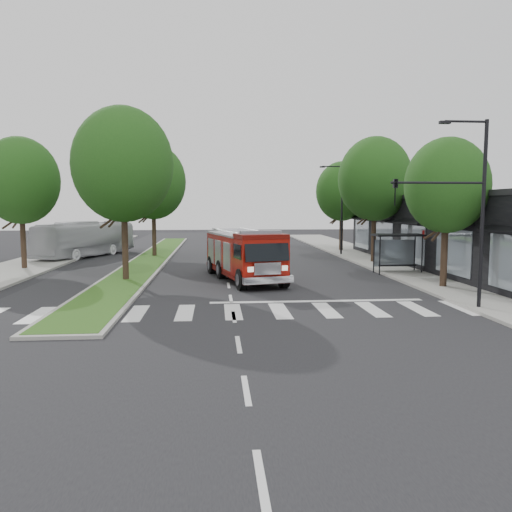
# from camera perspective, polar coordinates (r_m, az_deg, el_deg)

# --- Properties ---
(ground) EXTENTS (140.00, 140.00, 0.00)m
(ground) POSITION_cam_1_polar(r_m,az_deg,el_deg) (24.08, -2.90, -4.89)
(ground) COLOR black
(ground) RESTS_ON ground
(sidewalk_right) EXTENTS (5.00, 80.00, 0.15)m
(sidewalk_right) POSITION_cam_1_polar(r_m,az_deg,el_deg) (36.42, 16.65, -1.38)
(sidewalk_right) COLOR gray
(sidewalk_right) RESTS_ON ground
(sidewalk_left) EXTENTS (5.00, 80.00, 0.15)m
(sidewalk_left) POSITION_cam_1_polar(r_m,az_deg,el_deg) (36.63, -26.75, -1.72)
(sidewalk_left) COLOR gray
(sidewalk_left) RESTS_ON ground
(median) EXTENTS (3.00, 50.00, 0.15)m
(median) POSITION_cam_1_polar(r_m,az_deg,el_deg) (42.22, -11.84, -0.31)
(median) COLOR gray
(median) RESTS_ON ground
(storefront_row) EXTENTS (8.00, 30.00, 5.00)m
(storefront_row) POSITION_cam_1_polar(r_m,az_deg,el_deg) (38.08, 23.08, 2.36)
(storefront_row) COLOR black
(storefront_row) RESTS_ON ground
(bus_shelter) EXTENTS (3.20, 1.60, 2.61)m
(bus_shelter) POSITION_cam_1_polar(r_m,az_deg,el_deg) (34.05, 15.83, 1.48)
(bus_shelter) COLOR black
(bus_shelter) RESTS_ON ground
(tree_right_near) EXTENTS (4.40, 4.40, 8.05)m
(tree_right_near) POSITION_cam_1_polar(r_m,az_deg,el_deg) (28.43, 20.96, 7.51)
(tree_right_near) COLOR black
(tree_right_near) RESTS_ON ground
(tree_right_mid) EXTENTS (5.60, 5.60, 9.72)m
(tree_right_mid) POSITION_cam_1_polar(r_m,az_deg,el_deg) (39.64, 13.44, 8.55)
(tree_right_mid) COLOR black
(tree_right_mid) RESTS_ON ground
(tree_right_far) EXTENTS (5.00, 5.00, 8.73)m
(tree_right_far) POSITION_cam_1_polar(r_m,az_deg,el_deg) (49.22, 9.78, 7.29)
(tree_right_far) COLOR black
(tree_right_far) RESTS_ON ground
(tree_median_near) EXTENTS (5.80, 5.80, 10.16)m
(tree_median_near) POSITION_cam_1_polar(r_m,az_deg,el_deg) (30.22, -14.96, 10.05)
(tree_median_near) COLOR black
(tree_median_near) RESTS_ON ground
(tree_median_far) EXTENTS (5.60, 5.60, 9.72)m
(tree_median_far) POSITION_cam_1_polar(r_m,az_deg,el_deg) (44.02, -11.68, 8.29)
(tree_median_far) COLOR black
(tree_median_far) RESTS_ON ground
(tree_left_mid) EXTENTS (5.20, 5.20, 9.16)m
(tree_left_mid) POSITION_cam_1_polar(r_m,az_deg,el_deg) (38.09, -25.33, 7.79)
(tree_left_mid) COLOR black
(tree_left_mid) RESTS_ON ground
(streetlight_right_near) EXTENTS (4.08, 0.22, 8.00)m
(streetlight_right_near) POSITION_cam_1_polar(r_m,az_deg,el_deg) (22.65, 22.58, 5.87)
(streetlight_right_near) COLOR black
(streetlight_right_near) RESTS_ON ground
(streetlight_right_far) EXTENTS (2.11, 0.20, 8.00)m
(streetlight_right_far) POSITION_cam_1_polar(r_m,az_deg,el_deg) (45.04, 9.60, 5.71)
(streetlight_right_far) COLOR black
(streetlight_right_far) RESTS_ON ground
(fire_engine) EXTENTS (4.68, 9.38, 3.12)m
(fire_engine) POSITION_cam_1_polar(r_m,az_deg,el_deg) (29.86, -1.39, 0.09)
(fire_engine) COLOR #520804
(fire_engine) RESTS_ON ground
(city_bus) EXTENTS (6.76, 11.31, 3.11)m
(city_bus) POSITION_cam_1_polar(r_m,az_deg,el_deg) (46.04, -18.86, 1.85)
(city_bus) COLOR silver
(city_bus) RESTS_ON ground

